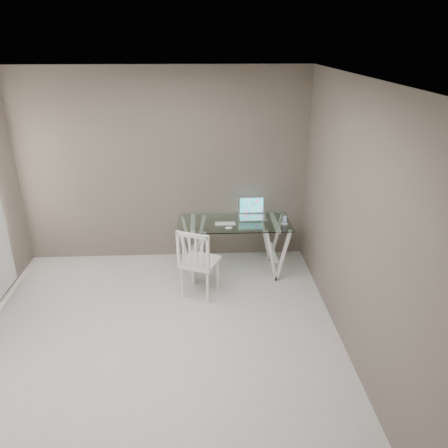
% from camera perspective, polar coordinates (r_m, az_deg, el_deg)
% --- Properties ---
extents(room, '(4.50, 4.52, 2.71)m').
position_cam_1_polar(room, '(3.93, -11.52, 3.37)').
color(room, beige).
rests_on(room, ground).
extents(desk, '(1.50, 0.70, 0.75)m').
position_cam_1_polar(desk, '(5.97, 1.29, -2.94)').
color(desk, silver).
rests_on(desk, ground).
extents(chair, '(0.56, 0.56, 0.93)m').
position_cam_1_polar(chair, '(5.35, -3.51, -4.76)').
color(chair, white).
rests_on(chair, ground).
extents(laptop, '(0.36, 0.30, 0.25)m').
position_cam_1_polar(laptop, '(5.99, 3.68, 1.54)').
color(laptop, silver).
rests_on(laptop, desk).
extents(keyboard, '(0.28, 0.12, 0.01)m').
position_cam_1_polar(keyboard, '(5.75, 0.14, 0.03)').
color(keyboard, silver).
rests_on(keyboard, desk).
extents(mouse, '(0.10, 0.06, 0.03)m').
position_cam_1_polar(mouse, '(5.60, 0.62, -0.51)').
color(mouse, silver).
rests_on(mouse, desk).
extents(phone_dock, '(0.07, 0.07, 0.12)m').
position_cam_1_polar(phone_dock, '(5.80, 7.93, 0.33)').
color(phone_dock, white).
rests_on(phone_dock, desk).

